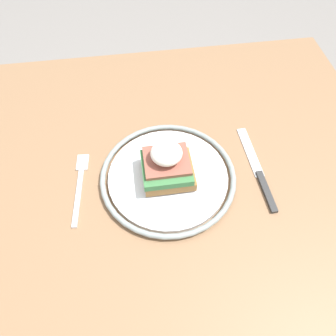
% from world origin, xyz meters
% --- Properties ---
extents(ground_plane, '(6.00, 6.00, 0.00)m').
position_xyz_m(ground_plane, '(0.00, 0.00, 0.00)').
color(ground_plane, gray).
extents(dining_table, '(0.88, 0.85, 0.76)m').
position_xyz_m(dining_table, '(0.00, 0.00, 0.63)').
color(dining_table, '#846042').
rests_on(dining_table, ground_plane).
extents(plate, '(0.25, 0.25, 0.02)m').
position_xyz_m(plate, '(-0.01, 0.03, 0.77)').
color(plate, silver).
rests_on(plate, dining_table).
extents(sandwich, '(0.09, 0.09, 0.07)m').
position_xyz_m(sandwich, '(-0.02, 0.03, 0.80)').
color(sandwich, olive).
rests_on(sandwich, plate).
extents(fork, '(0.03, 0.16, 0.00)m').
position_xyz_m(fork, '(-0.18, 0.04, 0.76)').
color(fork, silver).
rests_on(fork, dining_table).
extents(knife, '(0.02, 0.20, 0.01)m').
position_xyz_m(knife, '(0.16, 0.01, 0.76)').
color(knife, '#2D2D2D').
rests_on(knife, dining_table).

